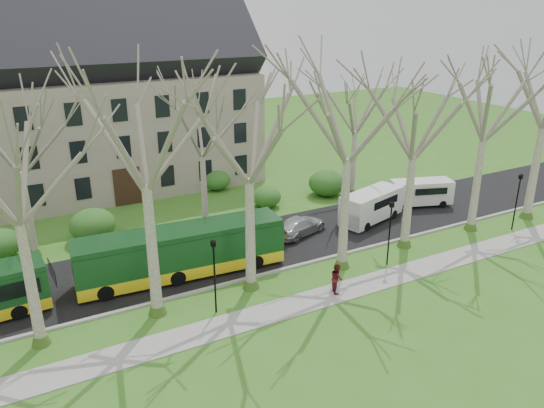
{
  "coord_description": "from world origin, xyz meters",
  "views": [
    {
      "loc": [
        -15.24,
        -24.59,
        15.91
      ],
      "look_at": [
        -0.34,
        3.0,
        4.02
      ],
      "focal_mm": 35.0,
      "sensor_mm": 36.0,
      "label": 1
    }
  ],
  "objects_px": {
    "bus_follow": "(182,251)",
    "van_a": "(371,207)",
    "pedestrian_b": "(337,278)",
    "sedan": "(300,226)",
    "van_b": "(421,193)"
  },
  "relations": [
    {
      "from": "bus_follow",
      "to": "van_a",
      "type": "distance_m",
      "value": 15.77
    },
    {
      "from": "pedestrian_b",
      "to": "van_a",
      "type": "bearing_deg",
      "value": -28.82
    },
    {
      "from": "bus_follow",
      "to": "van_a",
      "type": "bearing_deg",
      "value": 8.69
    },
    {
      "from": "sedan",
      "to": "van_b",
      "type": "relative_size",
      "value": 0.92
    },
    {
      "from": "sedan",
      "to": "pedestrian_b",
      "type": "distance_m",
      "value": 8.51
    },
    {
      "from": "bus_follow",
      "to": "van_a",
      "type": "relative_size",
      "value": 2.28
    },
    {
      "from": "bus_follow",
      "to": "van_b",
      "type": "height_order",
      "value": "bus_follow"
    },
    {
      "from": "van_a",
      "to": "van_b",
      "type": "distance_m",
      "value": 5.9
    },
    {
      "from": "van_a",
      "to": "van_b",
      "type": "height_order",
      "value": "van_a"
    },
    {
      "from": "bus_follow",
      "to": "van_b",
      "type": "xyz_separation_m",
      "value": [
        21.56,
        2.1,
        -0.5
      ]
    },
    {
      "from": "van_a",
      "to": "pedestrian_b",
      "type": "xyz_separation_m",
      "value": [
        -8.51,
        -7.62,
        -0.32
      ]
    },
    {
      "from": "van_b",
      "to": "bus_follow",
      "type": "bearing_deg",
      "value": -155.37
    },
    {
      "from": "van_a",
      "to": "van_b",
      "type": "relative_size",
      "value": 1.12
    },
    {
      "from": "van_b",
      "to": "sedan",
      "type": "bearing_deg",
      "value": -159.7
    },
    {
      "from": "bus_follow",
      "to": "pedestrian_b",
      "type": "height_order",
      "value": "bus_follow"
    }
  ]
}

